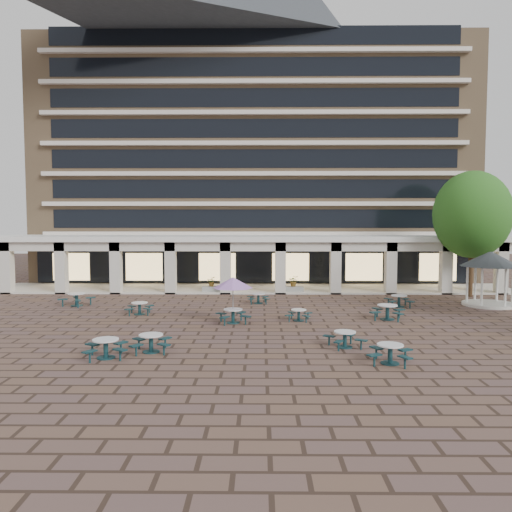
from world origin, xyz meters
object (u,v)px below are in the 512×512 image
at_px(gazebo, 490,265).
at_px(planter_right, 294,285).
at_px(picnic_table_1, 106,347).
at_px(picnic_table_2, 390,352).
at_px(planter_left, 212,286).

bearing_deg(gazebo, planter_right, 155.49).
height_order(picnic_table_1, gazebo, gazebo).
height_order(gazebo, planter_right, gazebo).
height_order(picnic_table_2, planter_left, planter_left).
xyz_separation_m(picnic_table_2, gazebo, (10.07, 13.63, 2.23)).
bearing_deg(picnic_table_2, gazebo, 70.09).
distance_m(picnic_table_2, gazebo, 17.09).
relative_size(picnic_table_1, planter_left, 1.37).
relative_size(picnic_table_2, planter_right, 1.36).
relative_size(picnic_table_2, gazebo, 0.53).
height_order(gazebo, planter_left, gazebo).
bearing_deg(planter_right, picnic_table_2, -82.62).
bearing_deg(planter_right, gazebo, -24.51).
distance_m(picnic_table_1, planter_right, 20.69).
xyz_separation_m(picnic_table_1, picnic_table_2, (11.40, -0.69, -0.01)).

